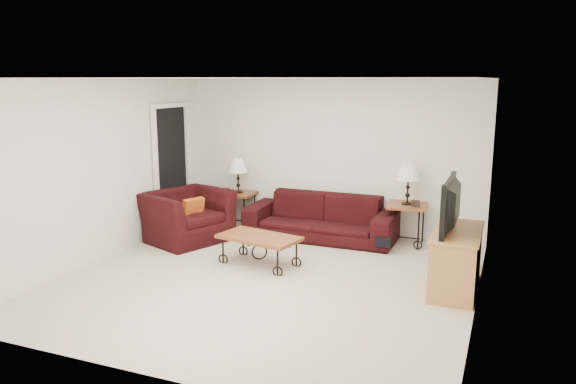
# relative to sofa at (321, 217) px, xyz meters

# --- Properties ---
(ground) EXTENTS (5.00, 5.00, 0.00)m
(ground) POSITION_rel_sofa_xyz_m (-0.02, -2.02, -0.34)
(ground) COLOR beige
(ground) RESTS_ON ground
(wall_back) EXTENTS (5.00, 0.02, 2.50)m
(wall_back) POSITION_rel_sofa_xyz_m (-0.02, 0.48, 0.91)
(wall_back) COLOR silver
(wall_back) RESTS_ON ground
(wall_front) EXTENTS (5.00, 0.02, 2.50)m
(wall_front) POSITION_rel_sofa_xyz_m (-0.02, -4.52, 0.91)
(wall_front) COLOR silver
(wall_front) RESTS_ON ground
(wall_left) EXTENTS (0.02, 5.00, 2.50)m
(wall_left) POSITION_rel_sofa_xyz_m (-2.52, -2.02, 0.91)
(wall_left) COLOR silver
(wall_left) RESTS_ON ground
(wall_right) EXTENTS (0.02, 5.00, 2.50)m
(wall_right) POSITION_rel_sofa_xyz_m (2.48, -2.02, 0.91)
(wall_right) COLOR silver
(wall_right) RESTS_ON ground
(ceiling) EXTENTS (5.00, 5.00, 0.00)m
(ceiling) POSITION_rel_sofa_xyz_m (-0.02, -2.02, 2.16)
(ceiling) COLOR white
(ceiling) RESTS_ON wall_back
(doorway) EXTENTS (0.08, 0.94, 2.04)m
(doorway) POSITION_rel_sofa_xyz_m (-2.49, -0.37, 0.68)
(doorway) COLOR black
(doorway) RESTS_ON ground
(sofa) EXTENTS (2.36, 0.92, 0.69)m
(sofa) POSITION_rel_sofa_xyz_m (0.00, 0.00, 0.00)
(sofa) COLOR black
(sofa) RESTS_ON ground
(side_table_left) EXTENTS (0.57, 0.57, 0.59)m
(side_table_left) POSITION_rel_sofa_xyz_m (-1.54, 0.18, -0.05)
(side_table_left) COLOR brown
(side_table_left) RESTS_ON ground
(side_table_right) EXTENTS (0.63, 0.63, 0.63)m
(side_table_right) POSITION_rel_sofa_xyz_m (1.32, 0.18, -0.03)
(side_table_right) COLOR brown
(side_table_right) RESTS_ON ground
(lamp_left) EXTENTS (0.35, 0.35, 0.59)m
(lamp_left) POSITION_rel_sofa_xyz_m (-1.54, 0.18, 0.54)
(lamp_left) COLOR black
(lamp_left) RESTS_ON side_table_left
(lamp_right) EXTENTS (0.39, 0.39, 0.63)m
(lamp_right) POSITION_rel_sofa_xyz_m (1.32, 0.18, 0.60)
(lamp_right) COLOR black
(lamp_right) RESTS_ON side_table_right
(photo_frame_left) EXTENTS (0.12, 0.04, 0.10)m
(photo_frame_left) POSITION_rel_sofa_xyz_m (-1.69, 0.03, 0.30)
(photo_frame_left) COLOR black
(photo_frame_left) RESTS_ON side_table_left
(photo_frame_right) EXTENTS (0.13, 0.03, 0.11)m
(photo_frame_right) POSITION_rel_sofa_xyz_m (1.47, 0.03, 0.34)
(photo_frame_right) COLOR black
(photo_frame_right) RESTS_ON side_table_right
(coffee_table) EXTENTS (1.18, 0.79, 0.41)m
(coffee_table) POSITION_rel_sofa_xyz_m (-0.36, -1.53, -0.14)
(coffee_table) COLOR brown
(coffee_table) RESTS_ON ground
(armchair) EXTENTS (1.42, 1.51, 0.78)m
(armchair) POSITION_rel_sofa_xyz_m (-1.90, -0.90, 0.05)
(armchair) COLOR black
(armchair) RESTS_ON ground
(throw_pillow) EXTENTS (0.22, 0.36, 0.35)m
(throw_pillow) POSITION_rel_sofa_xyz_m (-1.75, -0.95, 0.18)
(throw_pillow) COLOR #B84617
(throw_pillow) RESTS_ON armchair
(tv_stand) EXTENTS (0.51, 1.22, 0.73)m
(tv_stand) POSITION_rel_sofa_xyz_m (2.21, -1.46, 0.02)
(tv_stand) COLOR #C57849
(tv_stand) RESTS_ON ground
(television) EXTENTS (0.14, 1.09, 0.63)m
(television) POSITION_rel_sofa_xyz_m (2.19, -1.46, 0.70)
(television) COLOR black
(television) RESTS_ON tv_stand
(backpack) EXTENTS (0.40, 0.34, 0.45)m
(backpack) POSITION_rel_sofa_xyz_m (1.11, -0.34, -0.12)
(backpack) COLOR black
(backpack) RESTS_ON ground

